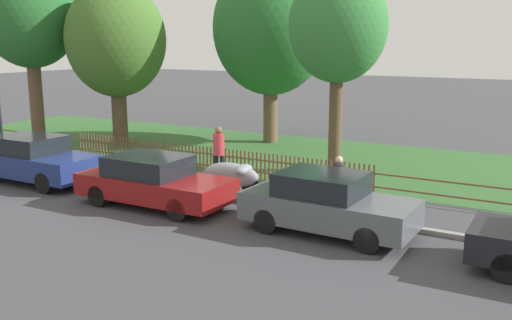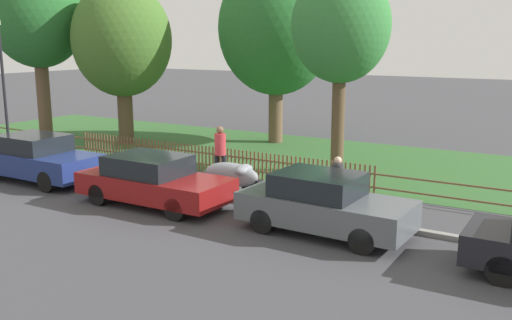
% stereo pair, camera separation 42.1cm
% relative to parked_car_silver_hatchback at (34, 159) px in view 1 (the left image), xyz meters
% --- Properties ---
extents(ground_plane, '(120.00, 120.00, 0.00)m').
position_rel_parked_car_silver_hatchback_xyz_m(ground_plane, '(4.04, 1.11, -0.77)').
color(ground_plane, '#424247').
extents(kerb_stone, '(32.97, 0.20, 0.12)m').
position_rel_parked_car_silver_hatchback_xyz_m(kerb_stone, '(4.04, 1.21, -0.71)').
color(kerb_stone, gray).
rests_on(kerb_stone, ground).
extents(grass_strip, '(32.97, 8.50, 0.01)m').
position_rel_parked_car_silver_hatchback_xyz_m(grass_strip, '(4.04, 8.17, -0.77)').
color(grass_strip, '#33602D').
rests_on(grass_strip, ground).
extents(park_fence, '(32.97, 0.05, 0.93)m').
position_rel_parked_car_silver_hatchback_xyz_m(park_fence, '(4.04, 3.93, -0.31)').
color(park_fence, brown).
rests_on(park_fence, ground).
extents(parked_car_silver_hatchback, '(4.42, 1.84, 1.53)m').
position_rel_parked_car_silver_hatchback_xyz_m(parked_car_silver_hatchback, '(0.00, 0.00, 0.00)').
color(parked_car_silver_hatchback, navy).
rests_on(parked_car_silver_hatchback, ground).
extents(parked_car_black_saloon, '(4.43, 1.87, 1.41)m').
position_rel_parked_car_silver_hatchback_xyz_m(parked_car_black_saloon, '(5.13, -0.18, -0.06)').
color(parked_car_black_saloon, maroon).
rests_on(parked_car_black_saloon, ground).
extents(parked_car_navy_estate, '(4.14, 1.86, 1.47)m').
position_rel_parked_car_silver_hatchback_xyz_m(parked_car_navy_estate, '(10.22, 0.07, -0.04)').
color(parked_car_navy_estate, '#51565B').
rests_on(parked_car_navy_estate, ground).
extents(covered_motorcycle, '(2.00, 0.75, 0.97)m').
position_rel_parked_car_silver_hatchback_xyz_m(covered_motorcycle, '(6.43, 1.90, -0.16)').
color(covered_motorcycle, black).
rests_on(covered_motorcycle, ground).
extents(tree_nearest_kerb, '(4.36, 4.36, 8.32)m').
position_rel_parked_car_silver_hatchback_xyz_m(tree_nearest_kerb, '(-6.43, 5.54, 4.98)').
color(tree_nearest_kerb, brown).
rests_on(tree_nearest_kerb, ground).
extents(tree_behind_motorcycle, '(4.29, 4.29, 7.05)m').
position_rel_parked_car_silver_hatchback_xyz_m(tree_behind_motorcycle, '(-2.41, 6.63, 3.77)').
color(tree_behind_motorcycle, brown).
rests_on(tree_behind_motorcycle, ground).
extents(tree_mid_park, '(5.09, 5.09, 8.00)m').
position_rel_parked_car_silver_hatchback_xyz_m(tree_mid_park, '(3.14, 10.40, 4.27)').
color(tree_mid_park, brown).
rests_on(tree_mid_park, ground).
extents(tree_far_left, '(3.34, 3.34, 6.95)m').
position_rel_parked_car_silver_hatchback_xyz_m(tree_far_left, '(7.90, 6.29, 4.21)').
color(tree_far_left, brown).
rests_on(tree_far_left, ground).
extents(pedestrian_near_fence, '(0.32, 0.36, 1.54)m').
position_rel_parked_car_silver_hatchback_xyz_m(pedestrian_near_fence, '(9.82, 1.82, 0.10)').
color(pedestrian_near_fence, slate).
rests_on(pedestrian_near_fence, ground).
extents(pedestrian_by_lamp, '(0.42, 0.42, 1.83)m').
position_rel_parked_car_silver_hatchback_xyz_m(pedestrian_by_lamp, '(5.18, 3.05, 0.26)').
color(pedestrian_by_lamp, black).
rests_on(pedestrian_by_lamp, ground).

